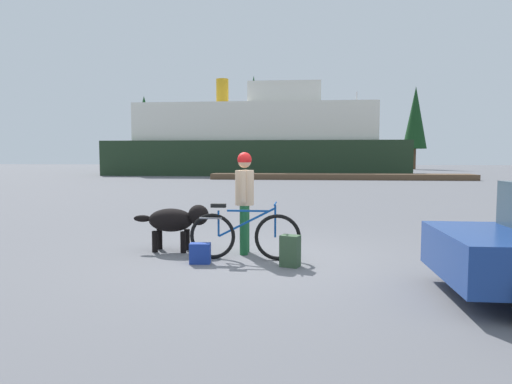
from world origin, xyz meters
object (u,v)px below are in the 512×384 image
backpack (290,251)px  handbag_pannier (200,253)px  person_cyclist (245,193)px  dog (176,220)px  sailboat_moored (355,169)px  bicycle (244,235)px  ferry_boat (258,141)px

backpack → handbag_pannier: 1.40m
person_cyclist → dog: person_cyclist is taller
backpack → sailboat_moored: size_ratio=0.07×
bicycle → ferry_boat: bearing=95.2°
bicycle → ferry_boat: (-3.10, 34.18, 2.59)m
ferry_boat → sailboat_moored: size_ratio=3.48×
bicycle → sailboat_moored: bearing=80.8°
bicycle → person_cyclist: bearing=95.9°
bicycle → handbag_pannier: (-0.65, -0.34, -0.24)m
backpack → sailboat_moored: bearing=82.1°
ferry_boat → dog: bearing=-86.9°
person_cyclist → sailboat_moored: (5.72, 34.40, -0.55)m
person_cyclist → bicycle: bearing=-84.1°
bicycle → person_cyclist: (-0.05, 0.47, 0.65)m
dog → backpack: dog is taller
ferry_boat → bicycle: bearing=-84.8°
person_cyclist → backpack: 1.43m
dog → sailboat_moored: 35.02m
bicycle → backpack: (0.75, -0.40, -0.16)m
bicycle → backpack: size_ratio=3.77×
dog → backpack: bearing=-25.0°
person_cyclist → dog: bearing=176.7°
bicycle → person_cyclist: 0.80m
sailboat_moored → dog: bearing=-101.4°
bicycle → ferry_boat: 34.42m
dog → backpack: size_ratio=2.81×
person_cyclist → dog: (-1.22, 0.07, -0.50)m
handbag_pannier → sailboat_moored: (6.32, 35.21, 0.34)m
bicycle → dog: 1.39m
bicycle → handbag_pannier: size_ratio=5.63×
handbag_pannier → ferry_boat: ferry_boat is taller
backpack → handbag_pannier: bearing=177.5°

